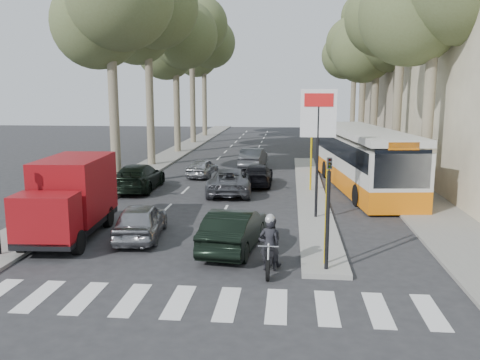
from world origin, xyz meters
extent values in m
plane|color=#28282B|center=(0.00, 0.00, 0.00)|extent=(120.00, 120.00, 0.00)
cube|color=gray|center=(8.60, 25.00, 0.06)|extent=(3.20, 70.00, 0.12)
cube|color=gray|center=(-8.00, 28.00, 0.06)|extent=(2.40, 64.00, 0.12)
cube|color=gray|center=(3.25, 11.00, 0.08)|extent=(1.50, 26.00, 0.16)
cube|color=#B7A88E|center=(15.50, 34.00, 8.00)|extent=(11.00, 20.00, 16.00)
cylinder|color=yellow|center=(3.25, -1.00, 1.75)|extent=(0.10, 0.10, 3.50)
cylinder|color=yellow|center=(3.25, 5.00, 1.75)|extent=(0.10, 0.10, 3.50)
cylinder|color=yellow|center=(3.25, 11.00, 1.75)|extent=(0.10, 0.10, 3.50)
cylinder|color=black|center=(3.25, 5.00, 2.60)|extent=(0.12, 0.12, 5.20)
cube|color=white|center=(3.25, 5.00, 4.60)|extent=(1.50, 0.10, 2.00)
cube|color=red|center=(3.25, 4.94, 5.15)|extent=(1.20, 0.02, 0.55)
cylinder|color=black|center=(3.25, -1.50, 1.60)|extent=(0.12, 0.12, 3.20)
imported|color=black|center=(3.25, -1.50, 3.10)|extent=(0.16, 0.41, 1.00)
cylinder|color=#6B604C|center=(-8.00, 12.00, 4.20)|extent=(0.56, 0.56, 8.40)
sphere|color=#505A32|center=(-9.00, 12.60, 9.30)|extent=(5.20, 5.20, 5.20)
cylinder|color=#6B604C|center=(-8.10, 20.00, 4.48)|extent=(0.56, 0.56, 8.96)
sphere|color=#505A32|center=(-9.10, 20.60, 9.92)|extent=(5.20, 5.20, 5.20)
sphere|color=#505A32|center=(-7.20, 19.20, 11.20)|extent=(5.80, 5.80, 5.80)
cylinder|color=#6B604C|center=(-7.90, 28.00, 4.06)|extent=(0.56, 0.56, 8.12)
sphere|color=#505A32|center=(-8.90, 28.60, 8.99)|extent=(5.20, 5.20, 5.20)
sphere|color=#505A32|center=(-7.00, 27.20, 10.15)|extent=(5.80, 5.80, 5.80)
sphere|color=#505A32|center=(-7.70, 29.10, 11.31)|extent=(4.80, 4.80, 4.80)
cylinder|color=#6B604C|center=(-8.00, 36.00, 4.76)|extent=(0.56, 0.56, 9.52)
sphere|color=#505A32|center=(-9.00, 36.60, 10.54)|extent=(5.20, 5.20, 5.20)
sphere|color=#505A32|center=(-7.10, 35.20, 11.90)|extent=(5.80, 5.80, 5.80)
sphere|color=#505A32|center=(-7.80, 37.10, 13.26)|extent=(4.80, 4.80, 4.80)
cylinder|color=#6B604C|center=(-8.10, 44.00, 4.34)|extent=(0.56, 0.56, 8.68)
sphere|color=#505A32|center=(-9.10, 44.60, 9.61)|extent=(5.20, 5.20, 5.20)
sphere|color=#505A32|center=(-7.20, 43.20, 10.85)|extent=(5.80, 5.80, 5.80)
sphere|color=#505A32|center=(-7.90, 45.10, 12.09)|extent=(4.80, 4.80, 4.80)
cylinder|color=#6B604C|center=(9.00, 10.00, 4.20)|extent=(0.56, 0.56, 8.40)
sphere|color=#505A32|center=(8.00, 10.60, 9.30)|extent=(5.20, 5.20, 5.20)
cylinder|color=#6B604C|center=(9.10, 18.00, 4.62)|extent=(0.56, 0.56, 9.24)
sphere|color=#505A32|center=(8.10, 18.60, 10.23)|extent=(5.20, 5.20, 5.20)
cylinder|color=#6B604C|center=(8.90, 26.00, 3.92)|extent=(0.56, 0.56, 7.84)
sphere|color=#505A32|center=(7.90, 26.60, 8.68)|extent=(5.20, 5.20, 5.20)
sphere|color=#505A32|center=(9.80, 25.20, 9.80)|extent=(5.80, 5.80, 5.80)
sphere|color=#505A32|center=(9.10, 27.10, 10.92)|extent=(4.80, 4.80, 4.80)
cylinder|color=#6B604C|center=(9.00, 34.00, 4.48)|extent=(0.56, 0.56, 8.96)
sphere|color=#505A32|center=(8.00, 34.60, 9.92)|extent=(5.20, 5.20, 5.20)
sphere|color=#505A32|center=(9.90, 33.20, 11.20)|extent=(5.80, 5.80, 5.80)
sphere|color=#505A32|center=(9.20, 35.10, 12.48)|extent=(4.80, 4.80, 4.80)
cylinder|color=#6B604C|center=(9.10, 42.00, 4.20)|extent=(0.56, 0.56, 8.40)
sphere|color=#505A32|center=(8.10, 42.60, 9.30)|extent=(5.20, 5.20, 5.20)
sphere|color=#505A32|center=(10.00, 41.20, 10.50)|extent=(5.80, 5.80, 5.80)
sphere|color=#505A32|center=(9.30, 43.10, 11.70)|extent=(4.80, 4.80, 4.80)
imported|color=#929399|center=(-3.50, 1.67, 0.69)|extent=(2.01, 4.17, 1.37)
imported|color=black|center=(0.18, 0.62, 0.73)|extent=(2.13, 4.60, 1.46)
imported|color=#54565C|center=(-1.10, 10.41, 0.70)|extent=(2.59, 5.13, 1.39)
imported|color=black|center=(0.22, 12.90, 0.62)|extent=(1.75, 4.28, 1.24)
imported|color=#A9ABB1|center=(-3.50, 15.48, 0.60)|extent=(1.85, 3.68, 1.20)
imported|color=#4B4E53|center=(-0.50, 19.69, 0.71)|extent=(1.89, 4.43, 1.42)
imported|color=black|center=(-6.30, 10.75, 0.75)|extent=(2.20, 5.18, 1.49)
cube|color=black|center=(-6.15, 1.38, 0.52)|extent=(2.42, 5.74, 0.23)
cylinder|color=black|center=(-6.96, -0.55, 0.42)|extent=(0.33, 0.86, 0.84)
cylinder|color=black|center=(-5.09, -0.43, 0.42)|extent=(0.33, 0.86, 0.84)
cylinder|color=black|center=(-7.19, 3.00, 0.42)|extent=(0.33, 0.86, 0.84)
cylinder|color=black|center=(-5.32, 3.12, 0.42)|extent=(0.33, 0.86, 0.84)
cube|color=maroon|center=(-6.01, -0.77, 1.36)|extent=(2.14, 1.44, 1.59)
cube|color=black|center=(-5.97, -1.38, 1.55)|extent=(1.88, 0.20, 0.84)
cube|color=maroon|center=(-6.20, 2.13, 1.83)|extent=(2.40, 4.07, 2.34)
cube|color=orange|center=(6.20, 12.30, 0.62)|extent=(4.38, 13.31, 1.02)
cube|color=beige|center=(6.20, 12.30, 1.99)|extent=(4.38, 13.31, 1.70)
cube|color=black|center=(6.20, 12.30, 2.33)|extent=(4.34, 12.80, 0.97)
cube|color=beige|center=(6.20, 12.30, 3.24)|extent=(4.38, 13.31, 0.34)
cube|color=black|center=(6.98, 5.84, 2.16)|extent=(2.49, 0.36, 1.70)
cube|color=orange|center=(6.98, 5.84, 3.16)|extent=(1.36, 0.22, 0.36)
cylinder|color=black|center=(5.41, 7.99, 0.51)|extent=(0.45, 1.12, 1.09)
cylinder|color=black|center=(7.99, 8.30, 0.51)|extent=(0.45, 1.12, 1.09)
cylinder|color=black|center=(4.44, 16.03, 0.51)|extent=(0.45, 1.12, 1.09)
cylinder|color=black|center=(7.02, 16.34, 0.51)|extent=(0.45, 1.12, 1.09)
cylinder|color=black|center=(1.49, -2.24, 0.32)|extent=(0.11, 0.64, 0.63)
cylinder|color=black|center=(1.51, -0.76, 0.32)|extent=(0.11, 0.64, 0.63)
cylinder|color=silver|center=(1.49, -2.17, 0.69)|extent=(0.06, 0.40, 0.79)
cube|color=black|center=(1.50, -1.45, 0.45)|extent=(0.23, 0.75, 0.30)
cube|color=black|center=(1.50, -1.65, 0.71)|extent=(0.30, 0.45, 0.22)
cube|color=black|center=(1.50, -1.15, 0.65)|extent=(0.28, 0.65, 0.12)
cylinder|color=silver|center=(1.49, -2.11, 1.01)|extent=(0.61, 0.05, 0.04)
imported|color=black|center=(1.50, -1.45, 0.88)|extent=(0.61, 0.41, 1.67)
imported|color=black|center=(1.50, -1.05, 0.83)|extent=(0.76, 0.43, 1.56)
sphere|color=#B2B2B7|center=(1.50, -1.50, 1.67)|extent=(0.28, 0.28, 0.28)
sphere|color=#B2B2B7|center=(1.50, -1.08, 1.61)|extent=(0.28, 0.28, 0.28)
imported|color=#3C3048|center=(7.20, 7.86, 0.97)|extent=(0.64, 1.07, 1.71)
imported|color=#695F4F|center=(10.00, 12.11, 0.97)|extent=(1.09, 0.49, 1.69)
camera|label=1|loc=(2.06, -16.52, 5.58)|focal=38.00mm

